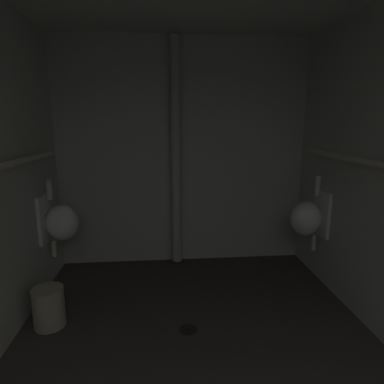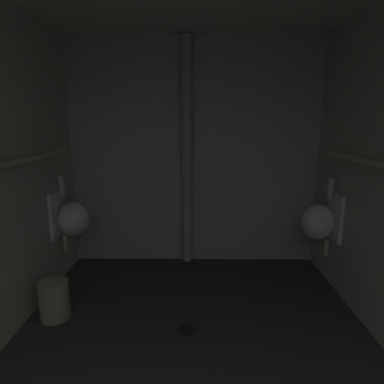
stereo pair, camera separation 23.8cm
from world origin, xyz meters
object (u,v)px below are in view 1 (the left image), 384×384
object	(u,v)px
floor_drain	(188,329)
waste_bin	(49,307)
standpipe_back_wall	(176,155)
urinal_left_mid	(60,222)
urinal_right_mid	(308,217)

from	to	relation	value
floor_drain	waste_bin	distance (m)	1.08
standpipe_back_wall	urinal_left_mid	bearing A→B (deg)	-158.85
urinal_right_mid	floor_drain	size ratio (longest dim) A/B	5.39
standpipe_back_wall	floor_drain	size ratio (longest dim) A/B	16.79
urinal_left_mid	urinal_right_mid	xyz separation A→B (m)	(2.36, -0.07, 0.00)
standpipe_back_wall	urinal_right_mid	bearing A→B (deg)	-21.53
floor_drain	standpipe_back_wall	bearing A→B (deg)	91.37
urinal_right_mid	standpipe_back_wall	xyz separation A→B (m)	(-1.26, 0.50, 0.56)
waste_bin	standpipe_back_wall	bearing A→B (deg)	46.22
urinal_left_mid	standpipe_back_wall	xyz separation A→B (m)	(1.10, 0.43, 0.56)
urinal_left_mid	floor_drain	xyz separation A→B (m)	(1.13, -0.81, -0.64)
urinal_right_mid	urinal_left_mid	bearing A→B (deg)	178.30
urinal_left_mid	urinal_right_mid	world-z (taller)	same
waste_bin	urinal_left_mid	bearing A→B (deg)	95.94
urinal_left_mid	standpipe_back_wall	size ratio (longest dim) A/B	0.32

